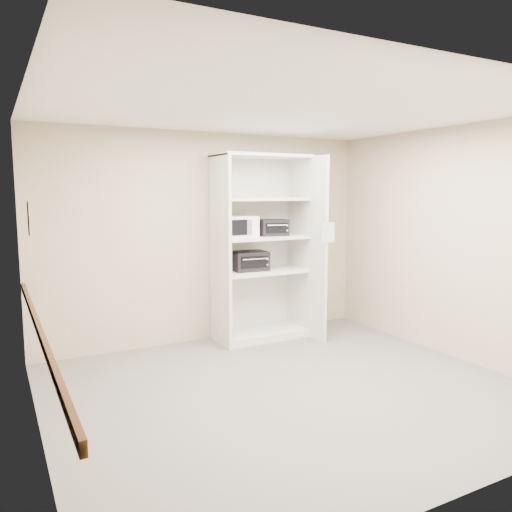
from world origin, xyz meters
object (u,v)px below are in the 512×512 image
microwave (238,226)px  toaster_oven_upper (273,228)px  shelving_unit (264,254)px  toaster_oven_lower (249,261)px

microwave → toaster_oven_upper: microwave is taller
shelving_unit → microwave: bearing=179.9°
toaster_oven_lower → shelving_unit: bearing=-5.5°
microwave → toaster_oven_lower: bearing=11.9°
shelving_unit → microwave: shelving_unit is taller
microwave → shelving_unit: bearing=1.1°
shelving_unit → toaster_oven_upper: (0.11, -0.03, 0.35)m
toaster_oven_upper → toaster_oven_lower: 0.54m
shelving_unit → toaster_oven_lower: shelving_unit is taller
toaster_oven_upper → toaster_oven_lower: bearing=175.5°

